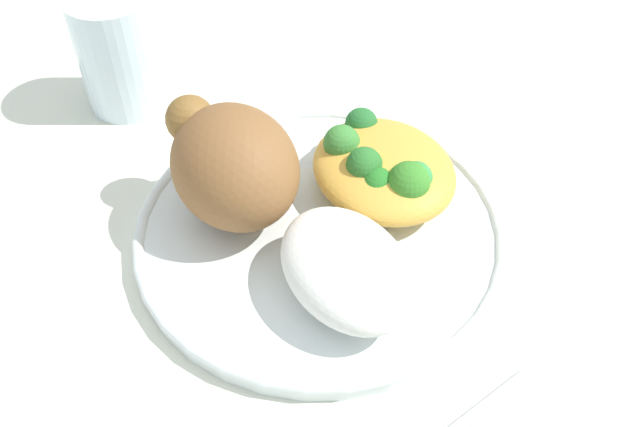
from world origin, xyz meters
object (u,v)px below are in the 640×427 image
(rice_pile, at_px, (347,268))
(water_glass, at_px, (119,52))
(roasted_chicken, at_px, (232,164))
(mac_cheese_with_broccoli, at_px, (382,168))
(plate, at_px, (320,230))

(rice_pile, bearing_deg, water_glass, 10.45)
(roasted_chicken, relative_size, rice_pile, 1.04)
(rice_pile, bearing_deg, mac_cheese_with_broccoli, -46.43)
(water_glass, bearing_deg, plate, -163.62)
(roasted_chicken, xyz_separation_m, rice_pile, (-0.10, -0.03, -0.02))
(mac_cheese_with_broccoli, bearing_deg, water_glass, 29.93)
(roasted_chicken, bearing_deg, plate, -135.29)
(plate, height_order, roasted_chicken, roasted_chicken)
(plate, height_order, water_glass, water_glass)
(water_glass, bearing_deg, mac_cheese_with_broccoli, -150.07)
(rice_pile, xyz_separation_m, water_glass, (0.28, 0.05, 0.01))
(roasted_chicken, bearing_deg, rice_pile, -163.71)
(plate, bearing_deg, roasted_chicken, 44.71)
(rice_pile, distance_m, water_glass, 0.28)
(mac_cheese_with_broccoli, height_order, water_glass, water_glass)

